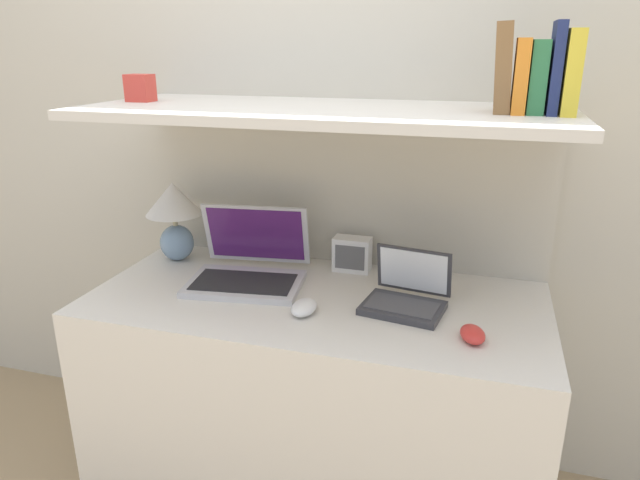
# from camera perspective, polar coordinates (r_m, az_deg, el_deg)

# --- Properties ---
(wall_back) EXTENTS (6.00, 0.05, 2.40)m
(wall_back) POSITION_cam_1_polar(r_m,az_deg,el_deg) (2.03, 2.78, 10.02)
(wall_back) COLOR beige
(wall_back) RESTS_ON ground_plane
(desk) EXTENTS (1.42, 0.66, 0.77)m
(desk) POSITION_cam_1_polar(r_m,az_deg,el_deg) (1.98, -0.44, -15.90)
(desk) COLOR silver
(desk) RESTS_ON ground_plane
(back_riser) EXTENTS (1.42, 0.04, 1.31)m
(back_riser) POSITION_cam_1_polar(r_m,az_deg,el_deg) (2.14, 2.27, -4.66)
(back_riser) COLOR beige
(back_riser) RESTS_ON ground_plane
(shelf) EXTENTS (1.42, 0.59, 0.03)m
(shelf) POSITION_cam_1_polar(r_m,az_deg,el_deg) (1.71, 0.21, 12.69)
(shelf) COLOR silver
(shelf) RESTS_ON back_riser
(table_lamp) EXTENTS (0.20, 0.20, 0.29)m
(table_lamp) POSITION_cam_1_polar(r_m,az_deg,el_deg) (2.11, -14.36, 2.77)
(table_lamp) COLOR #7593B2
(table_lamp) RESTS_ON desk
(laptop_large) EXTENTS (0.40, 0.37, 0.24)m
(laptop_large) POSITION_cam_1_polar(r_m,az_deg,el_deg) (1.91, -7.16, -2.73)
(laptop_large) COLOR silver
(laptop_large) RESTS_ON desk
(laptop_small) EXTENTS (0.26, 0.23, 0.17)m
(laptop_small) POSITION_cam_1_polar(r_m,az_deg,el_deg) (1.73, 8.61, -5.54)
(laptop_small) COLOR #333338
(laptop_small) RESTS_ON desk
(computer_mouse) EXTENTS (0.08, 0.11, 0.04)m
(computer_mouse) POSITION_cam_1_polar(r_m,az_deg,el_deg) (1.68, -1.69, -6.75)
(computer_mouse) COLOR white
(computer_mouse) RESTS_ON desk
(second_mouse) EXTENTS (0.09, 0.11, 0.04)m
(second_mouse) POSITION_cam_1_polar(r_m,az_deg,el_deg) (1.59, 15.02, -9.09)
(second_mouse) COLOR red
(second_mouse) RESTS_ON desk
(router_box) EXTENTS (0.13, 0.07, 0.12)m
(router_box) POSITION_cam_1_polar(r_m,az_deg,el_deg) (1.98, 3.23, -1.44)
(router_box) COLOR white
(router_box) RESTS_ON desk
(book_yellow) EXTENTS (0.04, 0.15, 0.21)m
(book_yellow) POSITION_cam_1_polar(r_m,az_deg,el_deg) (1.64, 23.77, 15.09)
(book_yellow) COLOR gold
(book_yellow) RESTS_ON shelf
(book_navy) EXTENTS (0.03, 0.14, 0.23)m
(book_navy) POSITION_cam_1_polar(r_m,az_deg,el_deg) (1.64, 22.46, 15.59)
(book_navy) COLOR navy
(book_navy) RESTS_ON shelf
(book_green) EXTENTS (0.04, 0.12, 0.18)m
(book_green) POSITION_cam_1_polar(r_m,az_deg,el_deg) (1.63, 20.93, 14.97)
(book_green) COLOR #2D7042
(book_green) RESTS_ON shelf
(book_orange) EXTENTS (0.03, 0.14, 0.19)m
(book_orange) POSITION_cam_1_polar(r_m,az_deg,el_deg) (1.63, 19.42, 15.20)
(book_orange) COLOR orange
(book_orange) RESTS_ON shelf
(book_brown) EXTENTS (0.05, 0.13, 0.23)m
(book_brown) POSITION_cam_1_polar(r_m,az_deg,el_deg) (1.63, 17.84, 16.05)
(book_brown) COLOR brown
(book_brown) RESTS_ON shelf
(shelf_gadget) EXTENTS (0.08, 0.06, 0.08)m
(shelf_gadget) POSITION_cam_1_polar(r_m,az_deg,el_deg) (1.96, -17.54, 14.30)
(shelf_gadget) COLOR #CC3D33
(shelf_gadget) RESTS_ON shelf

